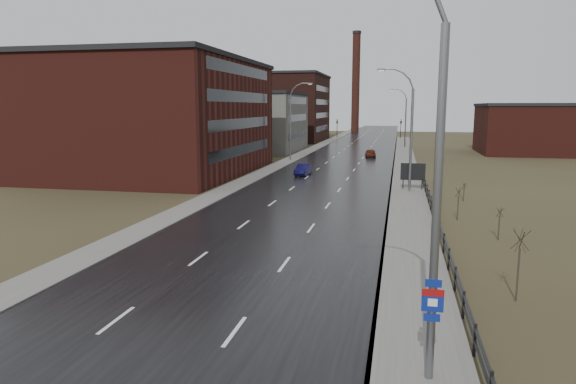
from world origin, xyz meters
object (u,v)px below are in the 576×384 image
at_px(billboard, 413,172).
at_px(car_near, 303,170).
at_px(streetlight_main, 426,175).
at_px(car_far, 371,153).

distance_m(billboard, car_near, 14.99).
xyz_separation_m(billboard, car_near, (-12.12, 8.75, -1.13)).
bearing_deg(billboard, car_near, 144.19).
height_order(streetlight_main, billboard, streetlight_main).
height_order(streetlight_main, car_far, streetlight_main).
distance_m(streetlight_main, billboard, 35.43).
relative_size(car_near, car_far, 1.00).
height_order(streetlight_main, car_near, streetlight_main).
height_order(billboard, car_near, billboard).
distance_m(billboard, car_far, 32.99).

